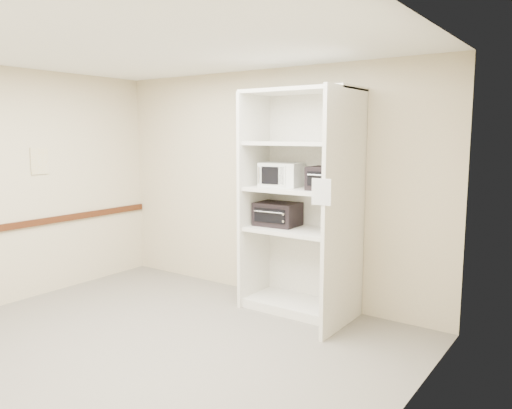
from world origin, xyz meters
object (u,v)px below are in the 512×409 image
Objects in this scene: shelving_unit at (304,211)px; toaster_oven_upper at (330,179)px; microwave at (282,175)px; toaster_oven_lower at (278,214)px.

shelving_unit is 5.67× the size of toaster_oven_upper.
shelving_unit is at bearing -16.01° from microwave.
toaster_oven_upper is 0.81m from toaster_oven_lower.
toaster_oven_upper is (0.30, 0.00, 0.36)m from shelving_unit.
toaster_oven_upper reaches higher than toaster_oven_lower.
shelving_unit reaches higher than microwave.
shelving_unit is 5.51× the size of microwave.
toaster_oven_upper is at bearing -7.60° from toaster_oven_lower.
toaster_oven_upper is (0.62, -0.05, -0.01)m from microwave.
shelving_unit reaches higher than toaster_oven_lower.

